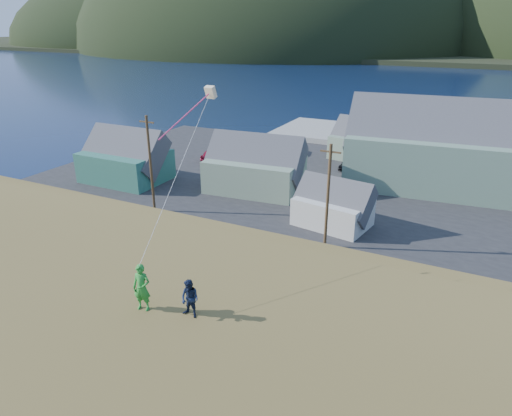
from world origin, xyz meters
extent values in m
plane|color=#0A1638|center=(0.00, 0.00, 0.00)|extent=(900.00, 900.00, 0.00)
cube|color=#4C3D19|center=(0.00, -17.50, 0.60)|extent=(110.00, 35.00, 1.20)
cube|color=#4C3D19|center=(0.00, -2.00, 0.05)|extent=(110.00, 8.00, 0.10)
cube|color=#28282B|center=(0.00, 17.00, 0.06)|extent=(72.00, 36.00, 0.12)
cube|color=gray|center=(-6.00, 40.00, 0.45)|extent=(26.00, 14.00, 0.90)
cube|color=black|center=(0.00, 330.00, 1.00)|extent=(900.00, 320.00, 2.00)
ellipsoid|color=black|center=(-220.00, 280.00, 2.00)|extent=(240.00, 216.00, 108.00)
ellipsoid|color=black|center=(-120.00, 260.00, 2.00)|extent=(260.00, 234.00, 143.00)
ellipsoid|color=black|center=(-20.00, 300.00, 2.00)|extent=(200.00, 180.00, 100.00)
cube|color=slate|center=(14.20, 21.36, 2.95)|extent=(33.81, 12.64, 5.67)
cube|color=#296155|center=(-24.80, 7.56, 1.79)|extent=(8.91, 6.68, 3.34)
cube|color=#47474C|center=(-24.80, 7.56, 4.35)|extent=(9.41, 6.41, 6.40)
cube|color=gray|center=(-10.14, 11.10, 1.84)|extent=(10.24, 7.30, 3.45)
cube|color=#47474C|center=(-10.14, 11.10, 4.43)|extent=(10.71, 7.10, 6.21)
cube|color=silver|center=(0.15, 5.92, 1.35)|extent=(6.80, 5.36, 2.46)
cube|color=#47474C|center=(0.15, 5.92, 3.20)|extent=(7.30, 5.45, 4.41)
cube|color=gray|center=(-1.88, 27.96, 1.62)|extent=(10.28, 7.35, 2.99)
cube|color=#47474C|center=(-1.88, 27.96, 3.96)|extent=(10.76, 7.42, 5.58)
cylinder|color=#47331E|center=(-16.17, 1.50, 4.71)|extent=(0.24, 0.24, 9.18)
cylinder|color=#47331E|center=(0.94, 1.50, 4.38)|extent=(0.24, 0.24, 8.51)
imported|color=#2D4F71|center=(2.74, 23.56, 0.83)|extent=(1.55, 4.32, 1.42)
imported|color=black|center=(-3.12, 23.00, 0.78)|extent=(1.97, 4.03, 1.32)
imported|color=navy|center=(0.71, 19.35, 0.78)|extent=(1.88, 3.97, 1.31)
imported|color=maroon|center=(-12.56, 24.95, 0.91)|extent=(3.14, 5.88, 1.57)
imported|color=slate|center=(-18.52, 22.86, 0.78)|extent=(1.54, 4.04, 1.31)
imported|color=#B5B6BA|center=(-15.88, 18.33, 0.86)|extent=(1.57, 4.50, 1.48)
imported|color=maroon|center=(-20.30, 18.95, 0.86)|extent=(2.15, 4.48, 1.48)
imported|color=#258A2F|center=(0.60, -19.66, 8.11)|extent=(0.75, 0.58, 1.82)
imported|color=#151F3A|center=(2.40, -19.26, 7.93)|extent=(0.74, 0.60, 1.46)
cube|color=#FDE7C0|center=(-0.70, -12.39, 14.03)|extent=(0.48, 0.45, 0.60)
cylinder|color=#E23B78|center=(-1.30, -13.64, 13.13)|extent=(0.06, 0.06, 3.31)
cylinder|color=white|center=(-0.05, -16.03, 11.53)|extent=(0.02, 0.02, 8.92)
camera|label=1|loc=(10.58, -30.50, 17.03)|focal=32.00mm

